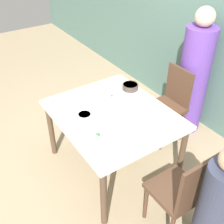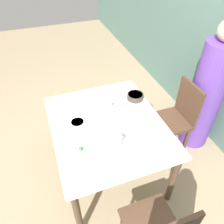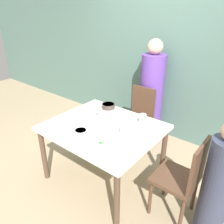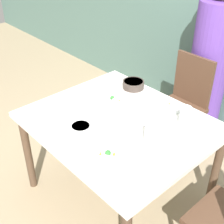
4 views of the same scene
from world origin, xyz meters
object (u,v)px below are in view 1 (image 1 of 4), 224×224
at_px(chair_adult_spot, 170,102).
at_px(person_adult, 193,78).
at_px(chair_child_spot, 182,191).
at_px(person_child, 213,214).
at_px(bowl_curry, 130,87).
at_px(glass_water_tall, 130,123).
at_px(plate_rice_adult, 96,139).

relative_size(chair_adult_spot, person_adult, 0.59).
relative_size(chair_child_spot, person_child, 0.77).
distance_m(chair_child_spot, bowl_curry, 1.31).
xyz_separation_m(person_adult, person_child, (1.32, -1.17, -0.17)).
bearing_deg(person_adult, bowl_curry, -104.17).
height_order(chair_adult_spot, person_child, person_child).
xyz_separation_m(bowl_curry, glass_water_tall, (0.58, -0.44, 0.04)).
distance_m(chair_child_spot, person_child, 0.30).
relative_size(chair_child_spot, bowl_curry, 5.17).
xyz_separation_m(plate_rice_adult, glass_water_tall, (0.05, 0.33, 0.06)).
bearing_deg(person_child, plate_rice_adult, -158.62).
height_order(person_child, plate_rice_adult, person_child).
bearing_deg(chair_child_spot, bowl_curry, -106.83).
distance_m(chair_child_spot, person_adult, 1.57).
bearing_deg(bowl_curry, glass_water_tall, -37.14).
relative_size(bowl_curry, glass_water_tall, 1.21).
xyz_separation_m(chair_adult_spot, person_child, (1.32, -0.82, 0.05)).
relative_size(person_adult, bowl_curry, 8.80).
distance_m(chair_adult_spot, chair_child_spot, 1.31).
bearing_deg(plate_rice_adult, person_child, 21.38).
height_order(chair_adult_spot, plate_rice_adult, chair_adult_spot).
bearing_deg(chair_adult_spot, chair_child_spot, -38.71).
distance_m(person_adult, plate_rice_adult, 1.59).
bearing_deg(bowl_curry, plate_rice_adult, -55.31).
distance_m(chair_adult_spot, plate_rice_adult, 1.28).
relative_size(chair_child_spot, plate_rice_adult, 4.33).
bearing_deg(chair_adult_spot, person_child, -31.85).
relative_size(person_child, bowl_curry, 6.70).
xyz_separation_m(person_adult, plate_rice_adult, (0.33, -1.56, 0.03)).
xyz_separation_m(chair_child_spot, person_child, (0.30, -0.00, 0.05)).
relative_size(chair_child_spot, person_adult, 0.59).
bearing_deg(person_child, bowl_curry, 166.32).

